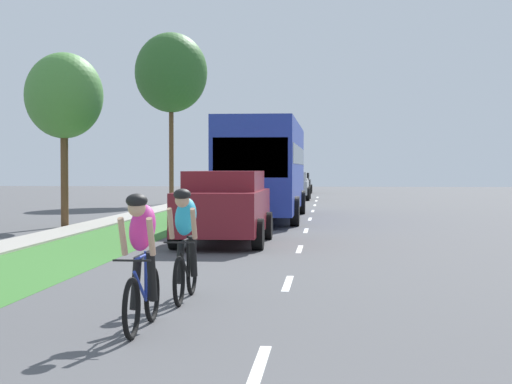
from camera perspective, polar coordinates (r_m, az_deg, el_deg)
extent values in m
plane|color=#4C4C4F|center=(23.26, 3.41, -2.93)|extent=(120.00, 120.00, 0.00)
cube|color=#38722D|center=(23.92, -8.66, -2.80)|extent=(2.63, 70.00, 0.01)
cube|color=#9E998E|center=(24.45, -13.05, -2.73)|extent=(1.22, 70.00, 0.10)
cube|color=white|center=(7.83, 0.19, -12.05)|extent=(0.12, 1.80, 0.01)
cube|color=white|center=(13.32, 2.22, -6.34)|extent=(0.12, 1.80, 0.01)
cube|color=white|center=(18.88, 3.04, -3.98)|extent=(0.12, 1.80, 0.01)
cube|color=white|center=(24.46, 3.49, -2.69)|extent=(0.12, 1.80, 0.01)
cube|color=white|center=(30.04, 3.77, -1.88)|extent=(0.12, 1.80, 0.01)
cube|color=white|center=(35.63, 3.96, -1.33)|extent=(0.12, 1.80, 0.01)
cube|color=white|center=(41.22, 4.10, -0.92)|extent=(0.12, 1.80, 0.01)
cube|color=white|center=(46.82, 4.21, -0.61)|extent=(0.12, 1.80, 0.01)
cube|color=white|center=(52.41, 4.29, -0.37)|extent=(0.12, 1.80, 0.01)
torus|color=black|center=(10.06, -7.23, -7.04)|extent=(0.06, 0.68, 0.68)
torus|color=black|center=(9.06, -8.64, -8.01)|extent=(0.06, 0.68, 0.68)
cylinder|color=#23389E|center=(9.44, -8.04, -6.51)|extent=(0.04, 0.59, 0.43)
cylinder|color=#23389E|center=(9.69, -7.66, -5.70)|extent=(0.04, 0.04, 0.55)
cylinder|color=#23389E|center=(9.44, -7.98, -4.49)|extent=(0.03, 0.55, 0.03)
cylinder|color=black|center=(9.01, -8.62, -4.73)|extent=(0.42, 0.02, 0.02)
ellipsoid|color=#CC2D8C|center=(9.48, -7.89, -2.46)|extent=(0.30, 0.54, 0.63)
sphere|color=tan|center=(9.20, -8.28, -1.10)|extent=(0.20, 0.20, 0.20)
ellipsoid|color=black|center=(9.19, -8.29, -0.60)|extent=(0.24, 0.28, 0.16)
cylinder|color=tan|center=(9.26, -9.24, -3.07)|extent=(0.07, 0.26, 0.45)
cylinder|color=tan|center=(9.18, -7.30, -3.10)|extent=(0.07, 0.26, 0.45)
cylinder|color=black|center=(9.65, -8.35, -6.33)|extent=(0.10, 0.30, 0.60)
cylinder|color=black|center=(9.55, -7.25, -5.81)|extent=(0.10, 0.25, 0.61)
torus|color=black|center=(12.14, -4.49, -5.53)|extent=(0.06, 0.68, 0.68)
torus|color=black|center=(11.13, -5.37, -6.20)|extent=(0.06, 0.68, 0.68)
cylinder|color=black|center=(11.51, -5.00, -5.03)|extent=(0.04, 0.59, 0.43)
cylinder|color=black|center=(11.78, -4.76, -4.39)|extent=(0.04, 0.04, 0.55)
cylinder|color=black|center=(11.53, -4.96, -3.37)|extent=(0.03, 0.55, 0.03)
cylinder|color=black|center=(11.09, -5.36, -3.52)|extent=(0.42, 0.02, 0.02)
ellipsoid|color=#26A5CC|center=(11.57, -4.90, -1.71)|extent=(0.30, 0.54, 0.63)
sphere|color=tan|center=(11.29, -5.15, -0.58)|extent=(0.20, 0.20, 0.20)
ellipsoid|color=black|center=(11.28, -5.15, -0.17)|extent=(0.24, 0.28, 0.16)
cylinder|color=tan|center=(11.33, -5.94, -2.19)|extent=(0.07, 0.26, 0.45)
cylinder|color=tan|center=(11.28, -4.35, -2.21)|extent=(0.07, 0.26, 0.45)
cylinder|color=black|center=(11.73, -5.31, -4.90)|extent=(0.10, 0.30, 0.60)
cylinder|color=black|center=(11.63, -4.38, -4.46)|extent=(0.10, 0.25, 0.61)
cube|color=maroon|center=(20.09, -2.22, -1.33)|extent=(1.90, 4.70, 1.00)
cube|color=maroon|center=(20.27, -2.16, 0.73)|extent=(1.71, 2.91, 0.52)
cube|color=#1E2833|center=(19.02, -2.63, 0.31)|extent=(1.56, 0.08, 0.44)
cylinder|color=black|center=(18.88, -5.63, -2.90)|extent=(0.25, 0.72, 0.72)
cylinder|color=black|center=(18.62, 0.14, -2.96)|extent=(0.25, 0.72, 0.72)
cylinder|color=black|center=(21.65, -4.25, -2.31)|extent=(0.25, 0.72, 0.72)
cylinder|color=black|center=(21.43, 0.77, -2.35)|extent=(0.25, 0.72, 0.72)
cube|color=#23389E|center=(30.16, 0.63, 1.80)|extent=(2.50, 11.60, 3.10)
cube|color=#1E2833|center=(30.16, 0.63, 2.56)|extent=(2.52, 10.67, 0.64)
cube|color=#1E2833|center=(24.41, -0.40, 2.41)|extent=(2.25, 0.06, 1.20)
cylinder|color=black|center=(26.58, -2.68, -1.31)|extent=(0.28, 0.96, 0.96)
cylinder|color=black|center=(26.36, 2.72, -1.34)|extent=(0.28, 0.96, 0.96)
cylinder|color=black|center=(33.48, -1.09, -0.70)|extent=(0.28, 0.96, 0.96)
cylinder|color=black|center=(33.31, 3.19, -0.71)|extent=(0.28, 0.96, 0.96)
cube|color=#A5A8AD|center=(48.48, 2.47, 0.31)|extent=(1.96, 5.10, 0.76)
cube|color=#A5A8AD|center=(47.71, 2.44, 1.01)|extent=(1.80, 1.78, 0.64)
cube|color=#1E2833|center=(47.00, 2.40, 0.98)|extent=(1.67, 0.08, 0.52)
cube|color=#A5A8AD|center=(49.54, 1.49, 0.69)|extent=(0.08, 2.81, 0.40)
cube|color=#A5A8AD|center=(49.47, 3.57, 0.69)|extent=(0.08, 2.81, 0.40)
cube|color=#A5A8AD|center=(50.99, 2.60, 0.72)|extent=(1.80, 0.08, 0.40)
cylinder|color=black|center=(47.02, 1.20, -0.14)|extent=(0.26, 0.76, 0.76)
cylinder|color=black|center=(46.93, 3.59, -0.15)|extent=(0.26, 0.76, 0.76)
cylinder|color=black|center=(50.07, 1.43, -0.03)|extent=(0.26, 0.76, 0.76)
cylinder|color=black|center=(49.99, 3.67, -0.04)|extent=(0.26, 0.76, 0.76)
cube|color=black|center=(60.86, 2.97, 0.51)|extent=(1.76, 4.30, 0.76)
cube|color=black|center=(61.00, 2.98, 1.10)|extent=(1.55, 2.24, 0.52)
cube|color=#1E2833|center=(60.03, 2.95, 1.07)|extent=(1.44, 0.08, 0.44)
cylinder|color=black|center=(59.57, 2.08, 0.18)|extent=(0.22, 0.64, 0.64)
cylinder|color=black|center=(59.51, 3.77, 0.18)|extent=(0.22, 0.64, 0.64)
cylinder|color=black|center=(62.23, 2.21, 0.24)|extent=(0.22, 0.64, 0.64)
cylinder|color=black|center=(62.17, 3.83, 0.24)|extent=(0.22, 0.64, 0.64)
cylinder|color=brown|center=(26.60, -13.15, 1.03)|extent=(0.24, 0.24, 3.17)
ellipsoid|color=#478438|center=(26.70, -13.19, 6.54)|extent=(2.46, 2.46, 2.70)
cylinder|color=brown|center=(43.14, -5.90, 2.73)|extent=(0.24, 0.24, 5.34)
ellipsoid|color=#2D6026|center=(43.42, -5.91, 8.25)|extent=(3.77, 3.77, 4.15)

